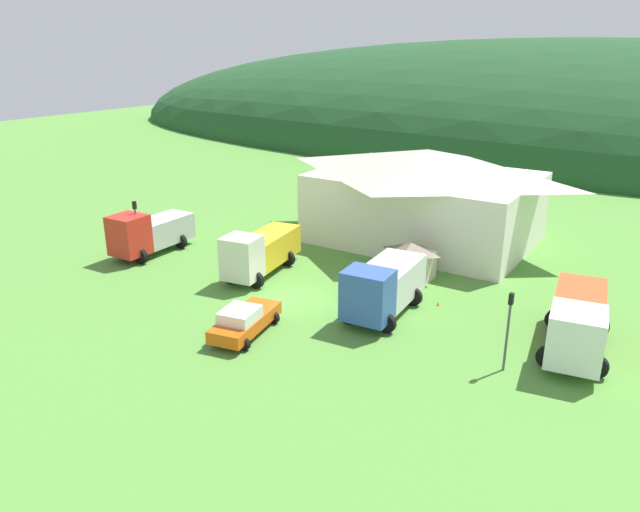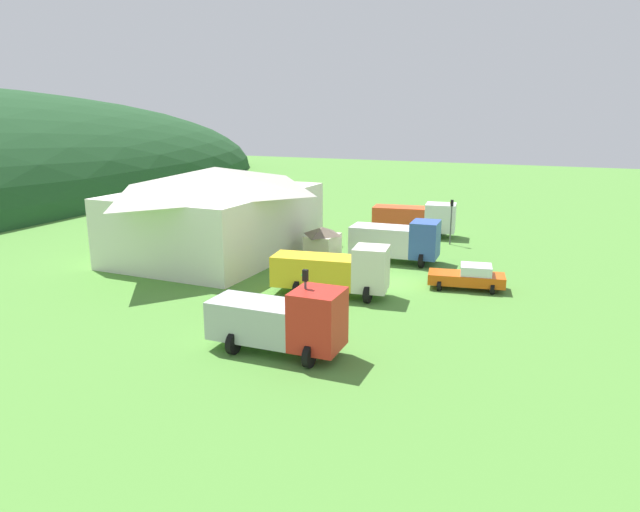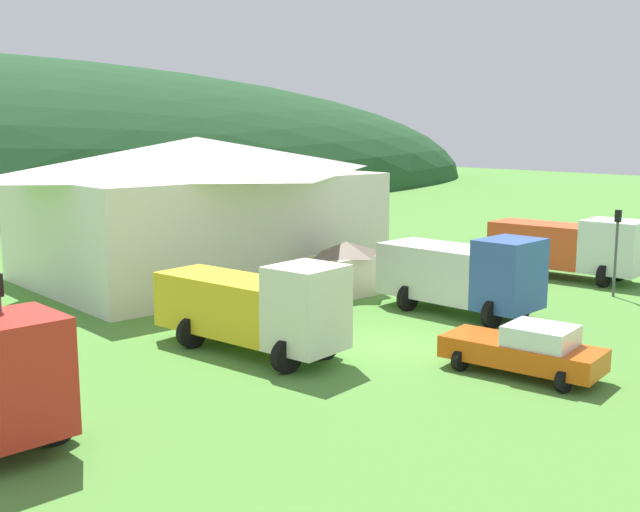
% 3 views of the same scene
% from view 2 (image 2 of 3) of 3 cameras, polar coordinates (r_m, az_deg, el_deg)
% --- Properties ---
extents(ground_plane, '(200.00, 200.00, 0.00)m').
position_cam_2_polar(ground_plane, '(39.89, 7.17, -2.57)').
color(ground_plane, '#518C38').
extents(depot_building, '(17.23, 12.66, 7.17)m').
position_cam_2_polar(depot_building, '(47.22, -10.24, 4.52)').
color(depot_building, white).
rests_on(depot_building, ground).
extents(play_shed_cream, '(3.02, 2.40, 2.49)m').
position_cam_2_polar(play_shed_cream, '(46.05, 0.26, 1.44)').
color(play_shed_cream, beige).
rests_on(play_shed_cream, ground).
extents(crane_truck_red, '(3.25, 6.72, 3.37)m').
position_cam_2_polar(crane_truck_red, '(27.66, -3.66, -6.35)').
color(crane_truck_red, red).
rests_on(crane_truck_red, ground).
extents(heavy_rig_striped, '(3.72, 7.61, 3.31)m').
position_cam_2_polar(heavy_rig_striped, '(36.26, 1.58, -1.41)').
color(heavy_rig_striped, silver).
rests_on(heavy_rig_striped, ground).
extents(box_truck_blue, '(3.65, 6.93, 3.34)m').
position_cam_2_polar(box_truck_blue, '(44.89, 7.78, 1.59)').
color(box_truck_blue, '#3356AD').
rests_on(box_truck_blue, ground).
extents(heavy_rig_white, '(3.89, 7.91, 3.15)m').
position_cam_2_polar(heavy_rig_white, '(54.89, 9.63, 3.76)').
color(heavy_rig_white, white).
rests_on(heavy_rig_white, ground).
extents(service_pickup_orange, '(2.92, 5.19, 1.66)m').
position_cam_2_polar(service_pickup_orange, '(39.05, 14.56, -2.02)').
color(service_pickup_orange, '#DD5410').
rests_on(service_pickup_orange, ground).
extents(traffic_light_west, '(0.20, 0.32, 4.28)m').
position_cam_2_polar(traffic_light_west, '(27.01, -1.46, -4.77)').
color(traffic_light_west, '#4C4C51').
rests_on(traffic_light_west, ground).
extents(traffic_light_east, '(0.20, 0.32, 3.98)m').
position_cam_2_polar(traffic_light_east, '(51.63, 12.93, 3.79)').
color(traffic_light_east, '#4C4C51').
rests_on(traffic_light_east, ground).
extents(traffic_cone_near_pickup, '(0.36, 0.36, 0.48)m').
position_cam_2_polar(traffic_cone_near_pickup, '(48.23, 5.25, 0.40)').
color(traffic_cone_near_pickup, orange).
rests_on(traffic_cone_near_pickup, ground).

